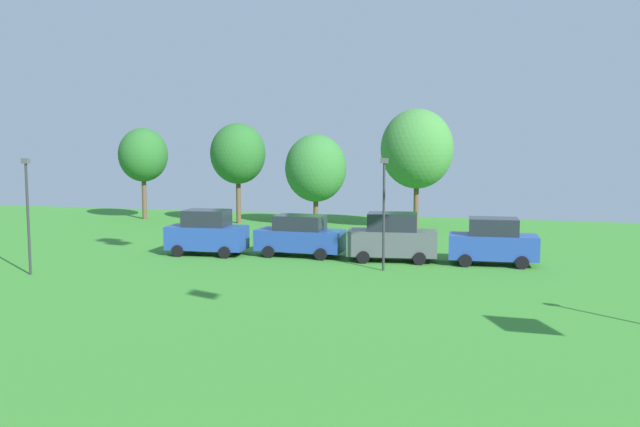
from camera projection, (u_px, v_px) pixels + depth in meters
parked_car_leftmost at (207, 233)px, 36.85m from camera, size 4.38×2.33×2.47m
parked_car_second_from_left at (300, 236)px, 36.37m from camera, size 4.71×2.16×2.23m
parked_car_third_from_left at (392, 238)px, 34.85m from camera, size 4.73×2.46×2.50m
parked_car_rightmost_in_row at (493, 242)px, 33.80m from camera, size 4.44×2.30×2.36m
light_post_1 at (384, 207)px, 32.06m from camera, size 0.36×0.20×5.37m
light_post_2 at (28, 208)px, 31.06m from camera, size 0.36×0.20×5.39m
treeline_tree_0 at (143, 155)px, 54.01m from camera, size 3.89×3.89×7.29m
treeline_tree_1 at (238, 154)px, 51.11m from camera, size 4.17×4.17×7.60m
treeline_tree_2 at (316, 168)px, 49.96m from camera, size 4.54×4.54×6.74m
treeline_tree_3 at (417, 149)px, 47.32m from camera, size 5.08×5.08×8.48m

